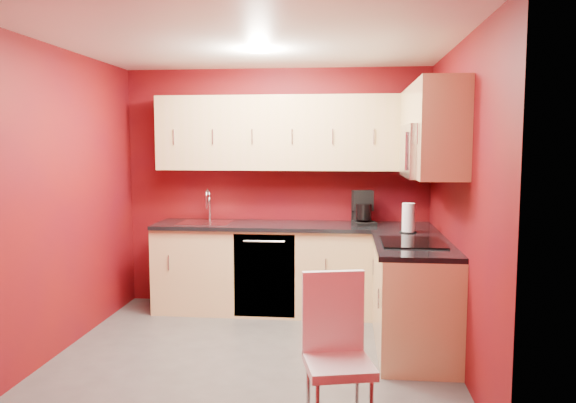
% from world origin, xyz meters
% --- Properties ---
extents(floor, '(3.20, 3.20, 0.00)m').
position_xyz_m(floor, '(0.00, 0.00, 0.00)').
color(floor, '#4E4B49').
rests_on(floor, ground).
extents(ceiling, '(3.20, 3.20, 0.00)m').
position_xyz_m(ceiling, '(0.00, 0.00, 2.50)').
color(ceiling, white).
rests_on(ceiling, wall_back).
extents(wall_back, '(3.20, 0.00, 3.20)m').
position_xyz_m(wall_back, '(0.00, 1.50, 1.25)').
color(wall_back, '#680C09').
rests_on(wall_back, floor).
extents(wall_front, '(3.20, 0.00, 3.20)m').
position_xyz_m(wall_front, '(0.00, -1.50, 1.25)').
color(wall_front, '#680C09').
rests_on(wall_front, floor).
extents(wall_left, '(0.00, 3.00, 3.00)m').
position_xyz_m(wall_left, '(-1.60, 0.00, 1.25)').
color(wall_left, '#680C09').
rests_on(wall_left, floor).
extents(wall_right, '(0.00, 3.00, 3.00)m').
position_xyz_m(wall_right, '(1.60, 0.00, 1.25)').
color(wall_right, '#680C09').
rests_on(wall_right, floor).
extents(base_cabinets_back, '(2.80, 0.60, 0.87)m').
position_xyz_m(base_cabinets_back, '(0.20, 1.20, 0.43)').
color(base_cabinets_back, '#DCBA7D').
rests_on(base_cabinets_back, floor).
extents(base_cabinets_right, '(0.60, 1.30, 0.87)m').
position_xyz_m(base_cabinets_right, '(1.30, 0.25, 0.43)').
color(base_cabinets_right, '#DCBA7D').
rests_on(base_cabinets_right, floor).
extents(countertop_back, '(2.80, 0.63, 0.04)m').
position_xyz_m(countertop_back, '(0.20, 1.19, 0.89)').
color(countertop_back, black).
rests_on(countertop_back, base_cabinets_back).
extents(countertop_right, '(0.63, 1.27, 0.04)m').
position_xyz_m(countertop_right, '(1.29, 0.23, 0.89)').
color(countertop_right, black).
rests_on(countertop_right, base_cabinets_right).
extents(upper_cabinets_back, '(2.80, 0.35, 0.75)m').
position_xyz_m(upper_cabinets_back, '(0.20, 1.32, 1.83)').
color(upper_cabinets_back, tan).
rests_on(upper_cabinets_back, wall_back).
extents(upper_cabinets_right, '(0.35, 1.55, 0.75)m').
position_xyz_m(upper_cabinets_right, '(1.42, 0.44, 1.89)').
color(upper_cabinets_right, tan).
rests_on(upper_cabinets_right, wall_right).
extents(microwave, '(0.42, 0.76, 0.42)m').
position_xyz_m(microwave, '(1.39, 0.20, 1.66)').
color(microwave, silver).
rests_on(microwave, upper_cabinets_right).
extents(cooktop, '(0.50, 0.55, 0.01)m').
position_xyz_m(cooktop, '(1.28, 0.20, 0.92)').
color(cooktop, black).
rests_on(cooktop, countertop_right).
extents(sink, '(0.52, 0.42, 0.35)m').
position_xyz_m(sink, '(-0.70, 1.20, 0.94)').
color(sink, silver).
rests_on(sink, countertop_back).
extents(dishwasher_front, '(0.60, 0.02, 0.82)m').
position_xyz_m(dishwasher_front, '(-0.05, 0.91, 0.43)').
color(dishwasher_front, black).
rests_on(dishwasher_front, base_cabinets_back).
extents(downlight, '(0.20, 0.20, 0.01)m').
position_xyz_m(downlight, '(0.00, 0.30, 2.48)').
color(downlight, white).
rests_on(downlight, ceiling).
extents(coffee_maker, '(0.26, 0.31, 0.34)m').
position_xyz_m(coffee_maker, '(0.92, 1.21, 1.08)').
color(coffee_maker, black).
rests_on(coffee_maker, countertop_back).
extents(napkin_holder, '(0.15, 0.15, 0.15)m').
position_xyz_m(napkin_holder, '(0.89, 1.28, 0.98)').
color(napkin_holder, black).
rests_on(napkin_holder, countertop_back).
extents(paper_towel, '(0.20, 0.20, 0.27)m').
position_xyz_m(paper_towel, '(1.30, 0.75, 1.04)').
color(paper_towel, silver).
rests_on(paper_towel, countertop_right).
extents(dining_chair, '(0.46, 0.48, 0.95)m').
position_xyz_m(dining_chair, '(0.70, -1.20, 0.47)').
color(dining_chair, white).
rests_on(dining_chair, floor).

